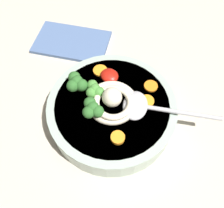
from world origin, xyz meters
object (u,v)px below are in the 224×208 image
Objects in this scene: soup_bowl at (112,111)px; noodle_pile at (112,101)px; soup_spoon at (143,107)px; folded_napkin at (72,42)px.

noodle_pile is at bearing -32.93° from soup_bowl.
noodle_pile is (0.14, -0.09, 3.78)cm from soup_bowl.
soup_bowl is 1.41× the size of soup_spoon.
soup_spoon is (4.76, 2.69, -0.46)cm from noodle_pile.
soup_bowl reaches higher than folded_napkin.
noodle_pile is 23.46cm from folded_napkin.
soup_bowl is 6.47cm from soup_spoon.
noodle_pile reaches higher than folded_napkin.
noodle_pile is 0.60× the size of soup_spoon.
noodle_pile is at bearing -26.30° from folded_napkin.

